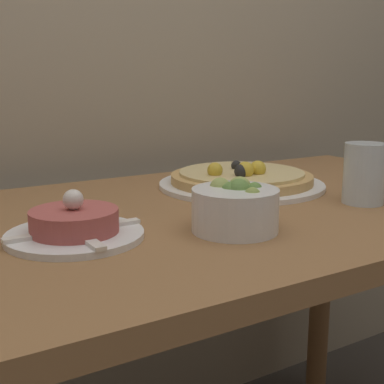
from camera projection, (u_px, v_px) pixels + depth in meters
dining_table at (165, 268)px, 0.94m from camera, size 1.49×0.71×0.74m
pizza_plate at (241, 179)px, 1.13m from camera, size 0.35×0.35×0.06m
tartare_plate at (74, 226)px, 0.77m from camera, size 0.20×0.20×0.07m
small_bowl at (235, 207)px, 0.81m from camera, size 0.13×0.13×0.08m
drinking_glass at (364, 173)px, 0.98m from camera, size 0.08×0.08×0.11m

